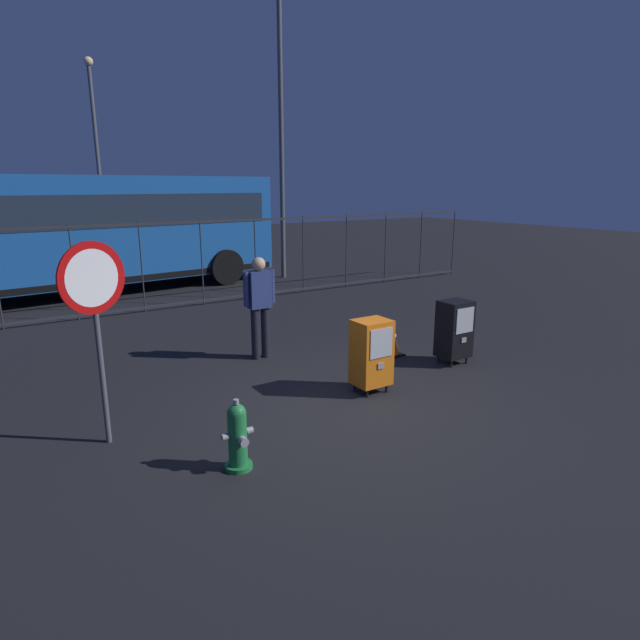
% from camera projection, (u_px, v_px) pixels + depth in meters
% --- Properties ---
extents(ground_plane, '(60.00, 60.00, 0.00)m').
position_uv_depth(ground_plane, '(352.00, 412.00, 6.69)').
color(ground_plane, black).
extents(fire_hydrant, '(0.33, 0.32, 0.75)m').
position_uv_depth(fire_hydrant, '(238.00, 436.00, 5.28)').
color(fire_hydrant, '#1E7238').
rests_on(fire_hydrant, ground_plane).
extents(newspaper_box_primary, '(0.48, 0.42, 1.02)m').
position_uv_depth(newspaper_box_primary, '(371.00, 352.00, 7.22)').
color(newspaper_box_primary, black).
rests_on(newspaper_box_primary, ground_plane).
extents(newspaper_box_secondary, '(0.48, 0.42, 1.02)m').
position_uv_depth(newspaper_box_secondary, '(454.00, 329.00, 8.39)').
color(newspaper_box_secondary, black).
rests_on(newspaper_box_secondary, ground_plane).
extents(stop_sign, '(0.71, 0.31, 2.23)m').
position_uv_depth(stop_sign, '(95.00, 302.00, 5.51)').
color(stop_sign, '#4C4F54').
rests_on(stop_sign, ground_plane).
extents(pedestrian, '(0.55, 0.22, 1.67)m').
position_uv_depth(pedestrian, '(260.00, 302.00, 8.56)').
color(pedestrian, black).
rests_on(pedestrian, ground_plane).
extents(traffic_cone, '(0.36, 0.36, 0.53)m').
position_uv_depth(traffic_cone, '(391.00, 340.00, 8.88)').
color(traffic_cone, black).
rests_on(traffic_cone, ground_plane).
extents(fence_barrier, '(18.03, 0.04, 2.00)m').
position_uv_depth(fence_barrier, '(173.00, 265.00, 12.07)').
color(fence_barrier, '#2D2D33').
rests_on(fence_barrier, ground_plane).
extents(bus_near, '(10.72, 3.71, 3.00)m').
position_uv_depth(bus_near, '(72.00, 228.00, 13.51)').
color(bus_near, '#19519E').
rests_on(bus_near, ground_plane).
extents(street_light_near_left, '(0.32, 0.32, 7.08)m').
position_uv_depth(street_light_near_left, '(97.00, 147.00, 19.09)').
color(street_light_near_left, '#4C4F54').
rests_on(street_light_near_left, ground_plane).
extents(street_light_far_left, '(0.32, 0.32, 8.19)m').
position_uv_depth(street_light_far_left, '(281.00, 117.00, 15.29)').
color(street_light_far_left, '#4C4F54').
rests_on(street_light_far_left, ground_plane).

